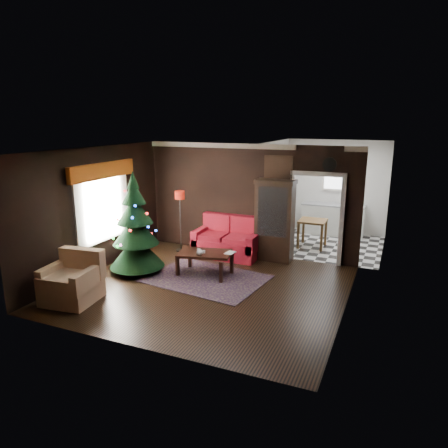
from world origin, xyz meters
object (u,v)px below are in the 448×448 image
at_px(coffee_table, 205,263).
at_px(kitchen_table, 312,233).
at_px(christmas_tree, 135,227).
at_px(armchair, 71,278).
at_px(teapot, 200,252).
at_px(curio_cabinet, 275,222).
at_px(wall_clock, 330,164).
at_px(loveseat, 227,237).
at_px(floor_lamp, 180,221).

bearing_deg(coffee_table, kitchen_table, 59.91).
xyz_separation_m(christmas_tree, armchair, (-0.22, -1.83, -0.59)).
distance_m(christmas_tree, teapot, 1.57).
xyz_separation_m(coffee_table, teapot, (-0.01, -0.23, 0.33)).
xyz_separation_m(curio_cabinet, kitchen_table, (0.65, 1.43, -0.57)).
bearing_deg(wall_clock, christmas_tree, -149.96).
bearing_deg(loveseat, coffee_table, -88.47).
distance_m(armchair, coffee_table, 2.83).
xyz_separation_m(wall_clock, kitchen_table, (-0.55, 1.25, -2.00)).
xyz_separation_m(floor_lamp, wall_clock, (3.59, 0.57, 1.55)).
bearing_deg(armchair, curio_cabinet, 46.73).
bearing_deg(kitchen_table, wall_clock, -66.25).
xyz_separation_m(loveseat, teapot, (0.03, -1.63, 0.10)).
distance_m(loveseat, armchair, 4.00).
bearing_deg(wall_clock, coffee_table, -142.23).
distance_m(wall_clock, kitchen_table, 2.43).
bearing_deg(loveseat, floor_lamp, -172.36).
bearing_deg(loveseat, armchair, -114.86).
height_order(loveseat, armchair, loveseat).
bearing_deg(armchair, christmas_tree, 76.27).
relative_size(loveseat, kitchen_table, 2.27).
height_order(loveseat, floor_lamp, floor_lamp).
height_order(coffee_table, kitchen_table, kitchen_table).
xyz_separation_m(loveseat, coffee_table, (0.04, -1.39, -0.23)).
xyz_separation_m(coffee_table, wall_clock, (2.31, 1.79, 2.11)).
bearing_deg(floor_lamp, armchair, -97.26).
height_order(armchair, wall_clock, wall_clock).
bearing_deg(kitchen_table, armchair, -123.40).
bearing_deg(kitchen_table, teapot, -118.35).
height_order(floor_lamp, coffee_table, floor_lamp).
relative_size(armchair, wall_clock, 3.05).
xyz_separation_m(armchair, coffee_table, (1.72, 2.24, -0.19)).
xyz_separation_m(loveseat, wall_clock, (2.35, 0.40, 1.88)).
distance_m(loveseat, curio_cabinet, 1.25).
relative_size(armchair, kitchen_table, 1.30).
xyz_separation_m(christmas_tree, wall_clock, (3.82, 2.21, 1.33)).
relative_size(loveseat, coffee_table, 1.49).
bearing_deg(teapot, coffee_table, 88.73).
xyz_separation_m(loveseat, floor_lamp, (-1.24, -0.17, 0.33)).
height_order(armchair, teapot, armchair).
bearing_deg(wall_clock, curio_cabinet, -171.47).
relative_size(curio_cabinet, armchair, 1.94).
distance_m(teapot, kitchen_table, 3.73).
height_order(floor_lamp, wall_clock, wall_clock).
distance_m(christmas_tree, armchair, 1.93).
height_order(christmas_tree, armchair, christmas_tree).
height_order(christmas_tree, coffee_table, christmas_tree).
distance_m(curio_cabinet, floor_lamp, 2.43).
relative_size(curio_cabinet, floor_lamp, 1.20).
height_order(loveseat, coffee_table, loveseat).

